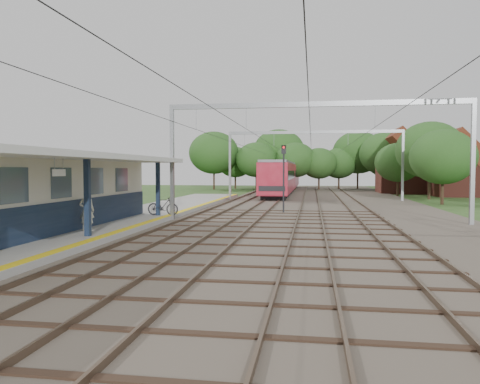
{
  "coord_description": "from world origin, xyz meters",
  "views": [
    {
      "loc": [
        3.34,
        -12.19,
        3.11
      ],
      "look_at": [
        -1.51,
        19.14,
        1.6
      ],
      "focal_mm": 35.0,
      "sensor_mm": 36.0,
      "label": 1
    }
  ],
  "objects_px": {
    "train": "(284,176)",
    "signal_post": "(284,169)",
    "person": "(87,210)",
    "bicycle": "(163,206)"
  },
  "relations": [
    {
      "from": "person",
      "to": "signal_post",
      "type": "height_order",
      "value": "signal_post"
    },
    {
      "from": "person",
      "to": "signal_post",
      "type": "xyz_separation_m",
      "value": [
        8.15,
        13.07,
        1.9
      ]
    },
    {
      "from": "train",
      "to": "signal_post",
      "type": "xyz_separation_m",
      "value": [
        1.85,
        -30.96,
        0.94
      ]
    },
    {
      "from": "train",
      "to": "signal_post",
      "type": "relative_size",
      "value": 7.86
    },
    {
      "from": "signal_post",
      "to": "person",
      "type": "bearing_deg",
      "value": -125.71
    },
    {
      "from": "person",
      "to": "signal_post",
      "type": "relative_size",
      "value": 0.38
    },
    {
      "from": "bicycle",
      "to": "person",
      "type": "bearing_deg",
      "value": 171.54
    },
    {
      "from": "train",
      "to": "signal_post",
      "type": "bearing_deg",
      "value": -86.58
    },
    {
      "from": "bicycle",
      "to": "signal_post",
      "type": "relative_size",
      "value": 0.4
    },
    {
      "from": "person",
      "to": "train",
      "type": "relative_size",
      "value": 0.05
    }
  ]
}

